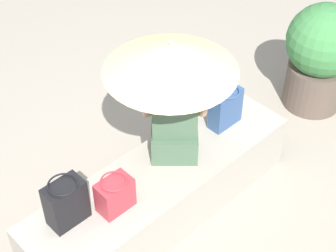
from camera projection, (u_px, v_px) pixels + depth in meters
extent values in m
plane|color=#9E9384|center=(162.00, 212.00, 4.28)|extent=(14.00, 14.00, 0.00)
cube|color=#A8A093|center=(162.00, 192.00, 4.11)|extent=(2.23, 0.61, 0.49)
cube|color=#47664C|center=(174.00, 142.00, 4.00)|extent=(0.44, 0.44, 0.22)
cube|color=#47664C|center=(175.00, 106.00, 3.77)|extent=(0.37, 0.37, 0.48)
sphere|color=tan|center=(175.00, 66.00, 3.54)|extent=(0.20, 0.20, 0.20)
cylinder|color=tan|center=(146.00, 103.00, 3.75)|extent=(0.19, 0.19, 0.32)
cylinder|color=tan|center=(204.00, 103.00, 3.75)|extent=(0.19, 0.19, 0.32)
cylinder|color=#B7B7BC|center=(170.00, 105.00, 3.72)|extent=(0.02, 0.02, 0.99)
cone|color=#DBBC7F|center=(171.00, 58.00, 3.46)|extent=(0.91, 0.91, 0.20)
sphere|color=#B7B7BC|center=(171.00, 42.00, 3.38)|extent=(0.03, 0.03, 0.03)
cube|color=black|center=(66.00, 203.00, 3.49)|extent=(0.26, 0.16, 0.33)
torus|color=black|center=(62.00, 185.00, 3.37)|extent=(0.20, 0.20, 0.01)
cube|color=#335184|center=(225.00, 108.00, 4.22)|extent=(0.27, 0.13, 0.32)
torus|color=#335184|center=(227.00, 91.00, 4.10)|extent=(0.20, 0.20, 0.01)
cube|color=#B2333D|center=(115.00, 195.00, 3.60)|extent=(0.24, 0.15, 0.24)
torus|color=#B2333D|center=(114.00, 181.00, 3.51)|extent=(0.18, 0.18, 0.01)
cylinder|color=brown|center=(314.00, 84.00, 5.16)|extent=(0.55, 0.55, 0.44)
sphere|color=#3D7F42|center=(324.00, 40.00, 4.83)|extent=(0.68, 0.68, 0.68)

